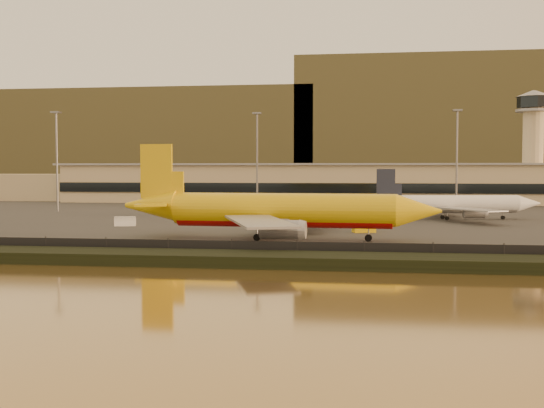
{
  "coord_description": "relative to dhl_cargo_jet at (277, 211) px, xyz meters",
  "views": [
    {
      "loc": [
        18.39,
        -94.04,
        11.2
      ],
      "look_at": [
        3.46,
        12.0,
        5.58
      ],
      "focal_mm": 45.0,
      "sensor_mm": 36.0,
      "label": 1
    }
  ],
  "objects": [
    {
      "name": "gse_vehicle_yellow",
      "position": [
        13.21,
        13.85,
        -3.57
      ],
      "size": [
        4.19,
        2.88,
        1.72
      ],
      "primitive_type": "cube",
      "rotation": [
        0.0,
        0.0,
        0.33
      ],
      "color": "#E0B60B",
      "rests_on": "tarmac"
    },
    {
      "name": "dhl_cargo_jet",
      "position": [
        0.0,
        0.0,
        0.0
      ],
      "size": [
        49.66,
        48.63,
        14.84
      ],
      "rotation": [
        0.0,
        0.0,
        -0.05
      ],
      "color": "#E0B60B",
      "rests_on": "tarmac"
    },
    {
      "name": "white_narrowbody_jet",
      "position": [
        32.3,
        46.46,
        -1.19
      ],
      "size": [
        37.72,
        36.35,
        10.87
      ],
      "rotation": [
        0.0,
        0.0,
        0.18
      ],
      "color": "white",
      "rests_on": "tarmac"
    },
    {
      "name": "terminal_building",
      "position": [
        -19.09,
        115.81,
        1.61
      ],
      "size": [
        202.0,
        25.0,
        12.6
      ],
      "color": "#C9B18B",
      "rests_on": "tarmac"
    },
    {
      "name": "apron_light_masts",
      "position": [
        10.43,
        65.26,
        11.07
      ],
      "size": [
        152.2,
        12.2,
        25.4
      ],
      "color": "slate",
      "rests_on": "tarmac"
    },
    {
      "name": "ground",
      "position": [
        -4.57,
        -9.74,
        -4.63
      ],
      "size": [
        900.0,
        900.0,
        0.0
      ],
      "primitive_type": "plane",
      "color": "black",
      "rests_on": "ground"
    },
    {
      "name": "perimeter_fence",
      "position": [
        -4.57,
        -22.74,
        -3.33
      ],
      "size": [
        300.0,
        0.05,
        2.2
      ],
      "primitive_type": "cube",
      "color": "black",
      "rests_on": "tarmac"
    },
    {
      "name": "embankment",
      "position": [
        -4.57,
        -26.74,
        -3.93
      ],
      "size": [
        320.0,
        7.0,
        1.4
      ],
      "primitive_type": "cube",
      "color": "black",
      "rests_on": "ground"
    },
    {
      "name": "gse_vehicle_white",
      "position": [
        -32.09,
        20.76,
        -3.54
      ],
      "size": [
        4.29,
        2.78,
        1.78
      ],
      "primitive_type": "cube",
      "rotation": [
        0.0,
        0.0,
        0.27
      ],
      "color": "white",
      "rests_on": "tarmac"
    },
    {
      "name": "control_tower",
      "position": [
        65.43,
        121.26,
        17.03
      ],
      "size": [
        11.2,
        11.2,
        35.5
      ],
      "color": "#C9B18B",
      "rests_on": "tarmac"
    },
    {
      "name": "tarmac",
      "position": [
        -4.57,
        85.26,
        -4.53
      ],
      "size": [
        320.0,
        220.0,
        0.2
      ],
      "primitive_type": "cube",
      "color": "#2D2D2D",
      "rests_on": "ground"
    },
    {
      "name": "distant_hills",
      "position": [
        -25.31,
        330.26,
        26.76
      ],
      "size": [
        470.0,
        160.0,
        70.0
      ],
      "color": "brown",
      "rests_on": "ground"
    }
  ]
}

